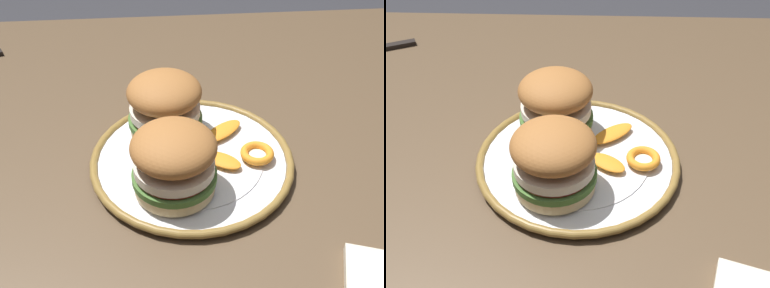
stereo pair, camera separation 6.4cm
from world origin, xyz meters
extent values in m
cube|color=brown|center=(0.00, 0.00, 0.76)|extent=(1.36, 0.99, 0.03)
cube|color=brown|center=(0.62, 0.44, 0.37)|extent=(0.06, 0.06, 0.74)
cylinder|color=white|center=(0.04, -0.05, 0.78)|extent=(0.29, 0.29, 0.01)
torus|color=olive|center=(0.04, -0.05, 0.78)|extent=(0.31, 0.31, 0.01)
cylinder|color=white|center=(0.04, -0.05, 0.78)|extent=(0.22, 0.22, 0.00)
cylinder|color=beige|center=(0.01, -0.12, 0.80)|extent=(0.11, 0.11, 0.02)
cylinder|color=#477033|center=(0.01, -0.12, 0.81)|extent=(0.12, 0.12, 0.01)
cylinder|color=#BC3828|center=(0.01, -0.12, 0.82)|extent=(0.10, 0.10, 0.01)
cylinder|color=silver|center=(0.01, -0.12, 0.83)|extent=(0.11, 0.11, 0.01)
ellipsoid|color=#A36633|center=(0.01, -0.12, 0.86)|extent=(0.12, 0.12, 0.05)
cylinder|color=beige|center=(0.00, 0.01, 0.80)|extent=(0.11, 0.11, 0.02)
cylinder|color=#477033|center=(0.00, 0.01, 0.81)|extent=(0.12, 0.12, 0.01)
cylinder|color=#BC3828|center=(0.00, 0.01, 0.82)|extent=(0.10, 0.10, 0.01)
cylinder|color=silver|center=(0.00, 0.01, 0.83)|extent=(0.11, 0.11, 0.01)
ellipsoid|color=#A36633|center=(0.00, 0.01, 0.86)|extent=(0.12, 0.12, 0.05)
torus|color=orange|center=(0.13, -0.06, 0.79)|extent=(0.05, 0.05, 0.01)
cylinder|color=#F4E5C6|center=(0.13, -0.06, 0.79)|extent=(0.03, 0.03, 0.00)
ellipsoid|color=orange|center=(0.09, 0.00, 0.79)|extent=(0.08, 0.07, 0.01)
ellipsoid|color=orange|center=(0.08, -0.07, 0.79)|extent=(0.07, 0.06, 0.01)
camera|label=1|loc=(-0.01, -0.58, 1.25)|focal=43.19mm
camera|label=2|loc=(0.06, -0.58, 1.25)|focal=43.19mm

